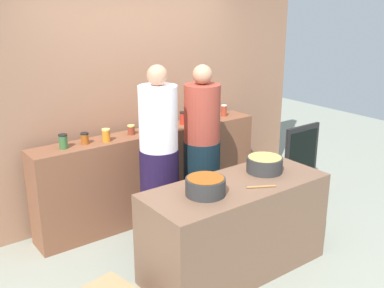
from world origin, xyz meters
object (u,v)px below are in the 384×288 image
(preserve_jar_1, at_px, (85,138))
(preserve_jar_0, at_px, (63,141))
(preserve_jar_3, at_px, (131,130))
(cooking_pot_left, at_px, (205,186))
(preserve_jar_6, at_px, (189,116))
(cooking_pot_center, at_px, (265,164))
(chalkboard_sign, at_px, (301,160))
(preserve_jar_2, at_px, (106,135))
(cook_in_cap, at_px, (202,157))
(wooden_spoon, at_px, (261,187))
(preserve_jar_5, at_px, (183,118))
(preserve_jar_7, at_px, (224,111))
(preserve_jar_4, at_px, (166,123))
(cook_with_tongs, at_px, (159,167))

(preserve_jar_1, bearing_deg, preserve_jar_0, -177.98)
(preserve_jar_3, bearing_deg, cooking_pot_left, -94.57)
(preserve_jar_6, xyz_separation_m, cooking_pot_center, (-0.16, -1.40, -0.15))
(preserve_jar_6, xyz_separation_m, chalkboard_sign, (1.22, -0.70, -0.62))
(preserve_jar_2, height_order, cook_in_cap, cook_in_cap)
(wooden_spoon, bearing_deg, cook_in_cap, 81.11)
(preserve_jar_3, distance_m, cook_in_cap, 0.81)
(preserve_jar_0, bearing_deg, preserve_jar_5, 0.80)
(preserve_jar_3, xyz_separation_m, cook_in_cap, (0.52, -0.56, -0.26))
(preserve_jar_5, height_order, wooden_spoon, preserve_jar_5)
(preserve_jar_0, xyz_separation_m, preserve_jar_2, (0.43, -0.05, -0.00))
(preserve_jar_7, distance_m, chalkboard_sign, 1.15)
(preserve_jar_1, height_order, preserve_jar_4, preserve_jar_4)
(preserve_jar_5, relative_size, cook_in_cap, 0.08)
(preserve_jar_2, height_order, preserve_jar_3, preserve_jar_2)
(preserve_jar_0, relative_size, wooden_spoon, 0.56)
(wooden_spoon, height_order, chalkboard_sign, chalkboard_sign)
(preserve_jar_5, distance_m, preserve_jar_7, 0.63)
(preserve_jar_7, bearing_deg, preserve_jar_3, -179.67)
(preserve_jar_3, bearing_deg, preserve_jar_5, -0.13)
(preserve_jar_2, bearing_deg, preserve_jar_7, 2.75)
(cook_in_cap, xyz_separation_m, chalkboard_sign, (1.51, -0.08, -0.34))
(preserve_jar_2, bearing_deg, preserve_jar_1, 164.51)
(preserve_jar_1, distance_m, preserve_jar_4, 0.96)
(preserve_jar_2, distance_m, preserve_jar_5, 1.01)
(preserve_jar_1, height_order, cook_in_cap, cook_in_cap)
(preserve_jar_1, bearing_deg, wooden_spoon, -60.60)
(preserve_jar_3, relative_size, wooden_spoon, 0.40)
(preserve_jar_4, relative_size, cooking_pot_center, 0.37)
(preserve_jar_4, distance_m, cook_with_tongs, 0.77)
(cook_in_cap, bearing_deg, wooden_spoon, -98.89)
(preserve_jar_1, xyz_separation_m, chalkboard_sign, (2.57, -0.63, -0.61))
(preserve_jar_6, bearing_deg, cook_with_tongs, -142.25)
(chalkboard_sign, bearing_deg, cooking_pot_center, -153.03)
(cooking_pot_left, bearing_deg, cook_in_cap, 53.67)
(cooking_pot_left, bearing_deg, preserve_jar_3, 85.43)
(preserve_jar_1, distance_m, preserve_jar_6, 1.34)
(wooden_spoon, bearing_deg, preserve_jar_2, 114.20)
(cook_in_cap, bearing_deg, preserve_jar_5, 74.29)
(cooking_pot_left, relative_size, cooking_pot_center, 0.99)
(preserve_jar_7, xyz_separation_m, cooking_pot_center, (-0.66, -1.35, -0.15))
(preserve_jar_6, bearing_deg, chalkboard_sign, -29.68)
(preserve_jar_2, height_order, preserve_jar_7, preserve_jar_7)
(preserve_jar_7, bearing_deg, preserve_jar_4, -177.68)
(cooking_pot_left, height_order, wooden_spoon, cooking_pot_left)
(preserve_jar_2, relative_size, cook_in_cap, 0.08)
(preserve_jar_7, bearing_deg, preserve_jar_2, -177.25)
(preserve_jar_5, bearing_deg, cooking_pot_center, -91.21)
(preserve_jar_2, relative_size, preserve_jar_7, 0.96)
(preserve_jar_3, height_order, cooking_pot_left, preserve_jar_3)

